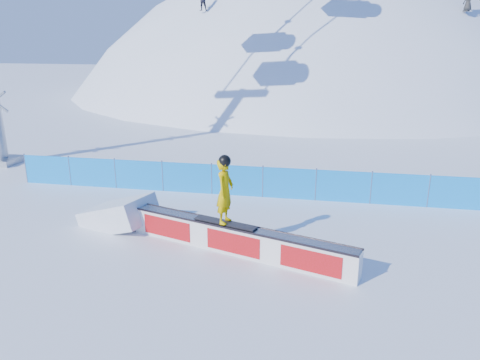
# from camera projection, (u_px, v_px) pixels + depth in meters

# --- Properties ---
(ground) EXTENTS (160.00, 160.00, 0.00)m
(ground) POSITION_uv_depth(u_px,v_px,m) (275.00, 250.00, 13.57)
(ground) COLOR white
(ground) RESTS_ON ground
(snow_hill) EXTENTS (64.00, 64.00, 64.00)m
(snow_hill) POSITION_uv_depth(u_px,v_px,m) (310.00, 235.00, 58.34)
(snow_hill) COLOR white
(snow_hill) RESTS_ON ground
(safety_fence) EXTENTS (22.05, 0.05, 1.30)m
(safety_fence) POSITION_uv_depth(u_px,v_px,m) (289.00, 183.00, 17.61)
(safety_fence) COLOR #0986EA
(safety_fence) RESTS_ON ground
(rail_box) EXTENTS (6.85, 2.63, 0.84)m
(rail_box) POSITION_uv_depth(u_px,v_px,m) (237.00, 240.00, 13.24)
(rail_box) COLOR white
(rail_box) RESTS_ON ground
(snow_ramp) EXTENTS (2.74, 2.16, 1.49)m
(snow_ramp) POSITION_uv_depth(u_px,v_px,m) (120.00, 225.00, 15.36)
(snow_ramp) COLOR white
(snow_ramp) RESTS_ON ground
(snowboarder) EXTENTS (1.93, 0.92, 2.01)m
(snowboarder) POSITION_uv_depth(u_px,v_px,m) (225.00, 190.00, 12.98)
(snowboarder) COLOR black
(snowboarder) RESTS_ON rail_box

